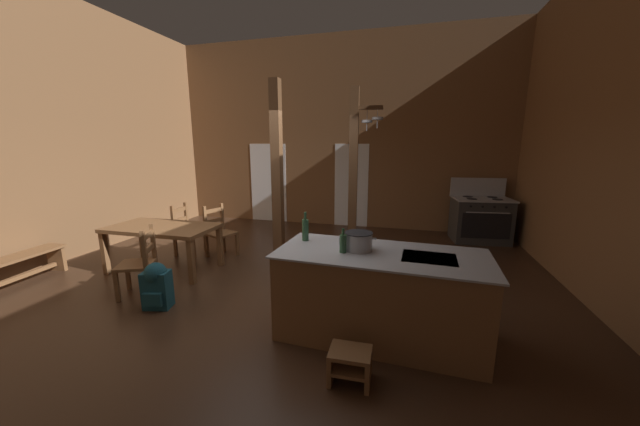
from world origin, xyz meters
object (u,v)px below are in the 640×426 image
at_px(ladderback_chair_by_post, 187,230).
at_px(bottle_tall_on_counter, 305,229).
at_px(backpack, 157,284).
at_px(ladderback_chair_near_window, 140,263).
at_px(dining_table, 162,231).
at_px(stockpot_on_counter, 359,241).
at_px(mixing_bowl_on_counter, 349,240).
at_px(bottle_short_on_counter, 343,243).
at_px(ladderback_chair_at_table_end, 219,232).
at_px(step_stool, 350,363).
at_px(bench_along_left_wall, 3,269).
at_px(stove_range, 480,219).
at_px(kitchen_island, 379,295).

xyz_separation_m(ladderback_chair_by_post, bottle_tall_on_counter, (2.84, -1.58, 0.62)).
relative_size(ladderback_chair_by_post, backpack, 1.59).
relative_size(ladderback_chair_near_window, bottle_tall_on_counter, 2.83).
distance_m(ladderback_chair_near_window, bottle_tall_on_counter, 2.43).
bearing_deg(dining_table, bottle_tall_on_counter, -16.28).
distance_m(stockpot_on_counter, mixing_bowl_on_counter, 0.24).
bearing_deg(bottle_short_on_counter, stockpot_on_counter, 40.89).
distance_m(ladderback_chair_at_table_end, mixing_bowl_on_counter, 3.20).
distance_m(step_stool, bench_along_left_wall, 5.08).
bearing_deg(bottle_short_on_counter, step_stool, -72.97).
xyz_separation_m(stove_range, backpack, (-4.50, -4.27, -0.17)).
xyz_separation_m(stockpot_on_counter, mixing_bowl_on_counter, (-0.14, 0.19, -0.06)).
relative_size(kitchen_island, bottle_tall_on_counter, 6.55).
relative_size(stockpot_on_counter, mixing_bowl_on_counter, 1.66).
relative_size(dining_table, backpack, 2.87).
xyz_separation_m(ladderback_chair_near_window, bottle_short_on_counter, (2.86, -0.24, 0.59)).
bearing_deg(bottle_tall_on_counter, ladderback_chair_near_window, -178.39).
xyz_separation_m(stove_range, stockpot_on_counter, (-1.99, -4.13, 0.55)).
bearing_deg(mixing_bowl_on_counter, kitchen_island, -29.81).
xyz_separation_m(step_stool, bottle_short_on_counter, (-0.21, 0.70, 0.86)).
height_order(step_stool, bench_along_left_wall, bench_along_left_wall).
bearing_deg(bottle_tall_on_counter, bench_along_left_wall, -173.68).
xyz_separation_m(step_stool, stockpot_on_counter, (-0.07, 0.82, 0.86)).
relative_size(dining_table, ladderback_chair_by_post, 1.80).
bearing_deg(ladderback_chair_at_table_end, stockpot_on_counter, -32.66).
distance_m(ladderback_chair_by_post, stockpot_on_counter, 3.95).
relative_size(mixing_bowl_on_counter, bottle_short_on_counter, 0.87).
distance_m(ladderback_chair_near_window, bench_along_left_wall, 2.02).
bearing_deg(ladderback_chair_at_table_end, step_stool, -42.19).
bearing_deg(ladderback_chair_by_post, ladderback_chair_near_window, -73.51).
relative_size(ladderback_chair_at_table_end, bench_along_left_wall, 0.56).
distance_m(kitchen_island, bottle_tall_on_counter, 1.10).
height_order(kitchen_island, ladderback_chair_by_post, ladderback_chair_by_post).
height_order(step_stool, dining_table, dining_table).
distance_m(stove_range, ladderback_chair_near_window, 6.40).
height_order(ladderback_chair_by_post, bottle_tall_on_counter, bottle_tall_on_counter).
distance_m(dining_table, bottle_tall_on_counter, 2.84).
xyz_separation_m(stove_range, step_stool, (-1.92, -4.95, -0.30)).
bearing_deg(backpack, mixing_bowl_on_counter, 7.98).
xyz_separation_m(ladderback_chair_near_window, ladderback_chair_by_post, (-0.49, 1.65, 0.00)).
bearing_deg(dining_table, bottle_short_on_counter, -18.91).
distance_m(kitchen_island, ladderback_chair_near_window, 3.25).
bearing_deg(kitchen_island, ladderback_chair_at_table_end, 148.99).
relative_size(stove_range, stockpot_on_counter, 3.60).
relative_size(ladderback_chair_near_window, bench_along_left_wall, 0.56).
distance_m(dining_table, ladderback_chair_at_table_end, 1.00).
xyz_separation_m(dining_table, bottle_tall_on_counter, (2.69, -0.79, 0.42)).
xyz_separation_m(backpack, bottle_short_on_counter, (2.37, 0.02, 0.72)).
relative_size(dining_table, ladderback_chair_at_table_end, 1.80).
height_order(stove_range, ladderback_chair_at_table_end, stove_range).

